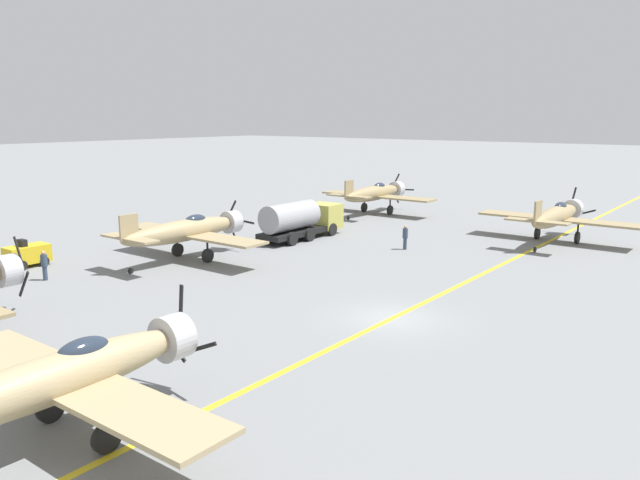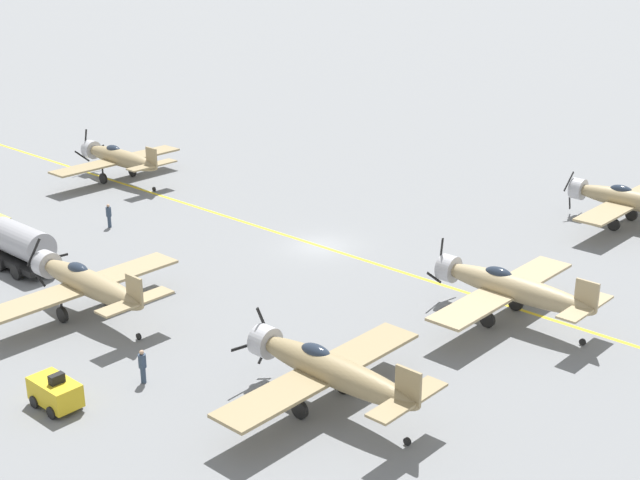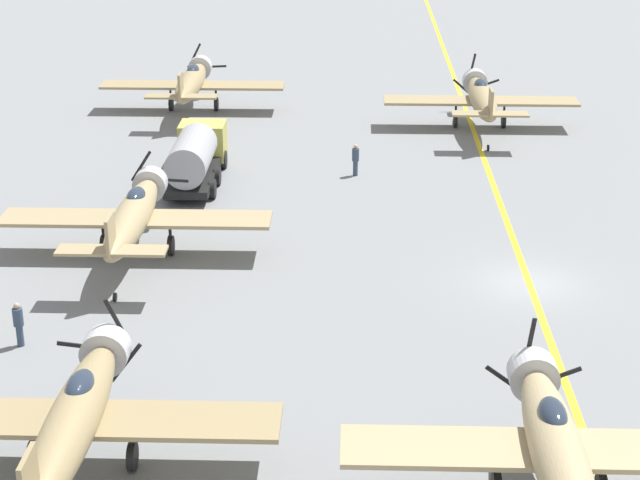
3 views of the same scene
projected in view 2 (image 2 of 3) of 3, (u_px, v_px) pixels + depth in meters
ground_plane at (321, 246)px, 60.93m from camera, size 400.00×400.00×0.00m
taxiway_stripe at (321, 246)px, 60.93m from camera, size 0.30×160.00×0.01m
airplane_near_right at (630, 200)px, 64.11m from camera, size 12.00×9.98×3.65m
airplane_near_left at (328, 369)px, 40.31m from camera, size 12.00×9.98×3.69m
airplane_mid_left at (86, 283)px, 49.76m from camera, size 12.00×9.98×3.65m
airplane_near_center at (509, 287)px, 49.16m from camera, size 12.00×9.98×3.80m
airplane_far_center at (119, 158)px, 75.23m from camera, size 12.00×9.98×3.78m
fuel_tanker at (11, 242)px, 57.35m from camera, size 2.67×8.00×2.98m
tow_tractor at (55, 392)px, 40.80m from camera, size 1.57×2.60×1.79m
ground_crew_walking at (143, 365)px, 42.89m from camera, size 0.38×0.38×1.75m
ground_crew_inspecting at (109, 215)px, 64.31m from camera, size 0.38×0.38×1.76m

